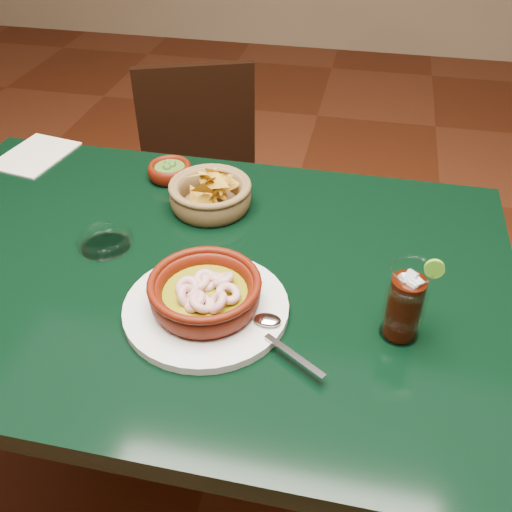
% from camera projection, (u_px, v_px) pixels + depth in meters
% --- Properties ---
extents(ground, '(7.00, 7.00, 0.00)m').
position_uv_depth(ground, '(206.00, 482.00, 1.52)').
color(ground, '#471C0C').
rests_on(ground, ground).
extents(dining_table, '(1.20, 0.80, 0.75)m').
position_uv_depth(dining_table, '(188.00, 304.00, 1.12)').
color(dining_table, black).
rests_on(dining_table, ground).
extents(dining_chair, '(0.49, 0.49, 0.82)m').
position_uv_depth(dining_chair, '(203.00, 193.00, 1.80)').
color(dining_chair, black).
rests_on(dining_chair, ground).
extents(shrimp_plate, '(0.35, 0.28, 0.08)m').
position_uv_depth(shrimp_plate, '(206.00, 297.00, 0.94)').
color(shrimp_plate, silver).
rests_on(shrimp_plate, dining_table).
extents(chip_basket, '(0.20, 0.20, 0.11)m').
position_uv_depth(chip_basket, '(210.00, 195.00, 1.19)').
color(chip_basket, brown).
rests_on(chip_basket, dining_table).
extents(guacamole_ramekin, '(0.12, 0.12, 0.04)m').
position_uv_depth(guacamole_ramekin, '(170.00, 171.00, 1.29)').
color(guacamole_ramekin, '#440D03').
rests_on(guacamole_ramekin, dining_table).
extents(cola_drink, '(0.13, 0.13, 0.16)m').
position_uv_depth(cola_drink, '(405.00, 303.00, 0.88)').
color(cola_drink, white).
rests_on(cola_drink, dining_table).
extents(glass_ashtray, '(0.12, 0.12, 0.03)m').
position_uv_depth(glass_ashtray, '(105.00, 241.00, 1.09)').
color(glass_ashtray, white).
rests_on(glass_ashtray, dining_table).
extents(paper_menu, '(0.17, 0.21, 0.00)m').
position_uv_depth(paper_menu, '(35.00, 155.00, 1.38)').
color(paper_menu, beige).
rests_on(paper_menu, dining_table).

